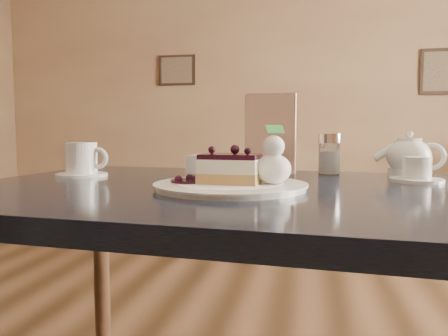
% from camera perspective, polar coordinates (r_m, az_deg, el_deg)
% --- Properties ---
extents(main_table, '(1.29, 0.92, 0.77)m').
position_cam_1_polar(main_table, '(0.97, 1.63, -7.12)').
color(main_table, black).
rests_on(main_table, ground).
extents(dessert_plate, '(0.31, 0.31, 0.01)m').
position_cam_1_polar(dessert_plate, '(0.90, 0.85, -2.41)').
color(dessert_plate, white).
rests_on(dessert_plate, main_table).
extents(cheesecake_slice, '(0.13, 0.10, 0.06)m').
position_cam_1_polar(cheesecake_slice, '(0.90, 0.85, -0.12)').
color(cheesecake_slice, tan).
rests_on(cheesecake_slice, dessert_plate).
extents(whipped_cream, '(0.07, 0.07, 0.06)m').
position_cam_1_polar(whipped_cream, '(0.89, 6.44, -0.13)').
color(whipped_cream, white).
rests_on(whipped_cream, dessert_plate).
extents(berry_sauce, '(0.08, 0.08, 0.01)m').
position_cam_1_polar(berry_sauce, '(0.92, -4.46, -1.70)').
color(berry_sauce, black).
rests_on(berry_sauce, dessert_plate).
extents(coffee_set, '(0.14, 0.13, 0.09)m').
position_cam_1_polar(coffee_set, '(1.21, -18.00, 0.85)').
color(coffee_set, white).
rests_on(coffee_set, main_table).
extents(tea_set, '(0.16, 0.25, 0.11)m').
position_cam_1_polar(tea_set, '(1.23, 23.08, 0.93)').
color(tea_set, white).
rests_on(tea_set, main_table).
extents(menu_card, '(0.15, 0.04, 0.23)m').
position_cam_1_polar(menu_card, '(1.25, 6.07, 4.50)').
color(menu_card, beige).
rests_on(menu_card, main_table).
extents(sugar_shaker, '(0.06, 0.06, 0.11)m').
position_cam_1_polar(sugar_shaker, '(1.23, 13.59, 1.82)').
color(sugar_shaker, white).
rests_on(sugar_shaker, main_table).
extents(napkin_stack, '(0.13, 0.13, 0.05)m').
position_cam_1_polar(napkin_stack, '(1.26, -1.44, 0.56)').
color(napkin_stack, white).
rests_on(napkin_stack, main_table).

